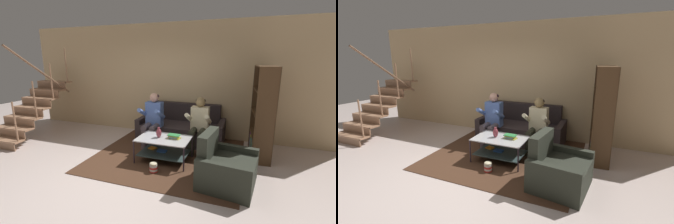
% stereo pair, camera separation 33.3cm
% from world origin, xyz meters
% --- Properties ---
extents(ground, '(16.80, 16.80, 0.00)m').
position_xyz_m(ground, '(0.00, 0.00, 0.00)').
color(ground, beige).
extents(back_partition, '(8.40, 0.12, 2.90)m').
position_xyz_m(back_partition, '(0.00, 2.46, 1.45)').
color(back_partition, tan).
rests_on(back_partition, ground).
extents(staircase_run, '(1.02, 1.95, 2.30)m').
position_xyz_m(staircase_run, '(-3.20, 0.98, 0.81)').
color(staircase_run, '#A77959').
rests_on(staircase_run, ground).
extents(couch, '(2.07, 0.91, 0.90)m').
position_xyz_m(couch, '(0.56, 1.95, 0.30)').
color(couch, '#312829').
rests_on(couch, ground).
extents(person_seated_left, '(0.50, 0.58, 1.24)m').
position_xyz_m(person_seated_left, '(0.02, 1.41, 0.68)').
color(person_seated_left, '#53484F').
rests_on(person_seated_left, ground).
extents(person_seated_right, '(0.50, 0.58, 1.20)m').
position_xyz_m(person_seated_right, '(1.10, 1.41, 0.66)').
color(person_seated_right, '#2E2F22').
rests_on(person_seated_right, ground).
extents(coffee_table, '(1.03, 0.68, 0.48)m').
position_xyz_m(coffee_table, '(0.54, 0.74, 0.32)').
color(coffee_table, '#B9B9BA').
rests_on(coffee_table, ground).
extents(area_rug, '(3.00, 3.16, 0.01)m').
position_xyz_m(area_rug, '(0.55, 1.22, 0.01)').
color(area_rug, '#4A2E1E').
rests_on(area_rug, ground).
extents(vase, '(0.11, 0.11, 0.20)m').
position_xyz_m(vase, '(0.43, 0.74, 0.57)').
color(vase, '#8F3642').
rests_on(vase, coffee_table).
extents(book_stack, '(0.26, 0.19, 0.08)m').
position_xyz_m(book_stack, '(0.74, 0.79, 0.52)').
color(book_stack, gold).
rests_on(book_stack, coffee_table).
extents(bookshelf, '(0.42, 1.00, 1.88)m').
position_xyz_m(bookshelf, '(2.38, 1.66, 0.68)').
color(bookshelf, '#4F351E').
rests_on(bookshelf, ground).
extents(armchair, '(0.94, 1.01, 0.86)m').
position_xyz_m(armchair, '(1.79, 0.24, 0.28)').
color(armchair, '#2C3026').
rests_on(armchair, ground).
extents(popcorn_tub, '(0.15, 0.15, 0.19)m').
position_xyz_m(popcorn_tub, '(0.53, 0.22, 0.10)').
color(popcorn_tub, red).
rests_on(popcorn_tub, ground).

